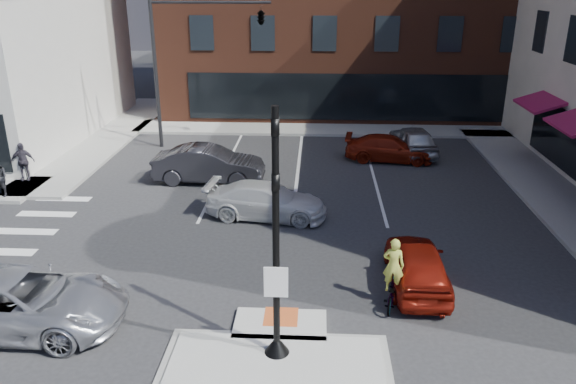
# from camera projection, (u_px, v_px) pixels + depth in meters

# --- Properties ---
(ground) EXTENTS (120.00, 120.00, 0.00)m
(ground) POSITION_uv_depth(u_px,v_px,m) (276.00, 367.00, 13.12)
(ground) COLOR #28282B
(ground) RESTS_ON ground
(refuge_island) EXTENTS (5.40, 4.65, 0.13)m
(refuge_island) POSITION_uv_depth(u_px,v_px,m) (275.00, 372.00, 12.86)
(refuge_island) COLOR gray
(refuge_island) RESTS_ON ground
(sidewalk_e) EXTENTS (3.00, 24.00, 0.15)m
(sidewalk_e) POSITION_uv_depth(u_px,v_px,m) (570.00, 209.00, 21.89)
(sidewalk_e) COLOR gray
(sidewalk_e) RESTS_ON ground
(sidewalk_n) EXTENTS (26.00, 3.00, 0.15)m
(sidewalk_n) POSITION_uv_depth(u_px,v_px,m) (353.00, 129.00, 33.47)
(sidewalk_n) COLOR gray
(sidewalk_n) RESTS_ON ground
(building_far_left) EXTENTS (10.00, 12.00, 10.00)m
(building_far_left) POSITION_uv_depth(u_px,v_px,m) (274.00, 13.00, 60.05)
(building_far_left) COLOR slate
(building_far_left) RESTS_ON ground
(building_far_right) EXTENTS (12.00, 12.00, 12.00)m
(building_far_right) POSITION_uv_depth(u_px,v_px,m) (394.00, 3.00, 60.91)
(building_far_right) COLOR brown
(building_far_right) RESTS_ON ground
(signal_pole) EXTENTS (0.60, 0.60, 5.98)m
(signal_pole) POSITION_uv_depth(u_px,v_px,m) (276.00, 270.00, 12.65)
(signal_pole) COLOR black
(signal_pole) RESTS_ON refuge_island
(mast_arm_signal) EXTENTS (6.10, 2.24, 8.00)m
(mast_arm_signal) POSITION_uv_depth(u_px,v_px,m) (232.00, 28.00, 27.87)
(mast_arm_signal) COLOR black
(mast_arm_signal) RESTS_ON ground
(silver_suv) EXTENTS (5.56, 2.63, 1.53)m
(silver_suv) POSITION_uv_depth(u_px,v_px,m) (19.00, 301.00, 14.38)
(silver_suv) COLOR silver
(silver_suv) RESTS_ON ground
(red_sedan) EXTENTS (1.68, 4.05, 1.37)m
(red_sedan) POSITION_uv_depth(u_px,v_px,m) (417.00, 264.00, 16.39)
(red_sedan) COLOR maroon
(red_sedan) RESTS_ON ground
(white_pickup) EXTENTS (4.75, 2.40, 1.32)m
(white_pickup) POSITION_uv_depth(u_px,v_px,m) (266.00, 201.00, 21.14)
(white_pickup) COLOR silver
(white_pickup) RESTS_ON ground
(bg_car_dark) EXTENTS (4.90, 1.78, 1.60)m
(bg_car_dark) POSITION_uv_depth(u_px,v_px,m) (209.00, 164.00, 24.80)
(bg_car_dark) COLOR #29292E
(bg_car_dark) RESTS_ON ground
(bg_car_silver) EXTENTS (2.29, 4.51, 1.47)m
(bg_car_silver) POSITION_uv_depth(u_px,v_px,m) (413.00, 140.00, 28.80)
(bg_car_silver) COLOR #B1B5B9
(bg_car_silver) RESTS_ON ground
(bg_car_red) EXTENTS (4.51, 2.25, 1.26)m
(bg_car_red) POSITION_uv_depth(u_px,v_px,m) (389.00, 148.00, 27.75)
(bg_car_red) COLOR maroon
(bg_car_red) RESTS_ON ground
(cyclist) EXTENTS (0.89, 1.66, 2.03)m
(cyclist) POSITION_uv_depth(u_px,v_px,m) (392.00, 283.00, 15.37)
(cyclist) COLOR #3F3F44
(cyclist) RESTS_ON ground
(pedestrian_b) EXTENTS (1.07, 0.65, 1.69)m
(pedestrian_b) POSITION_uv_depth(u_px,v_px,m) (23.00, 162.00, 24.55)
(pedestrian_b) COLOR #332F39
(pedestrian_b) RESTS_ON sidewalk_nw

